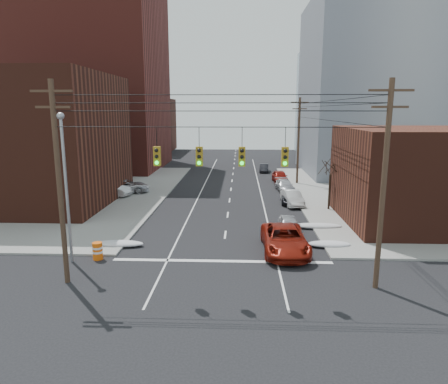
# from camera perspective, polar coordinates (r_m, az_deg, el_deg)

# --- Properties ---
(ground) EXTENTS (160.00, 160.00, 0.00)m
(ground) POSITION_cam_1_polar(r_m,az_deg,el_deg) (19.90, -1.20, -16.71)
(ground) COLOR black
(ground) RESTS_ON ground
(building_brick_tall) EXTENTS (24.00, 20.00, 30.00)m
(building_brick_tall) POSITION_cam_1_polar(r_m,az_deg,el_deg) (70.35, -19.29, 15.53)
(building_brick_tall) COLOR maroon
(building_brick_tall) RESTS_ON ground
(building_brick_near) EXTENTS (20.00, 16.00, 13.00)m
(building_brick_near) POSITION_cam_1_polar(r_m,az_deg,el_deg) (45.85, -28.12, 6.59)
(building_brick_near) COLOR #471F15
(building_brick_near) RESTS_ON ground
(building_brick_far) EXTENTS (22.00, 18.00, 12.00)m
(building_brick_far) POSITION_cam_1_polar(r_m,az_deg,el_deg) (95.48, -14.32, 9.21)
(building_brick_far) COLOR #471F15
(building_brick_far) RESTS_ON ground
(building_office) EXTENTS (22.00, 20.00, 25.00)m
(building_office) POSITION_cam_1_polar(r_m,az_deg,el_deg) (65.00, 21.74, 13.53)
(building_office) COLOR gray
(building_office) RESTS_ON ground
(building_glass) EXTENTS (20.00, 18.00, 22.00)m
(building_glass) POSITION_cam_1_polar(r_m,az_deg,el_deg) (90.43, 17.43, 12.10)
(building_glass) COLOR gray
(building_glass) RESTS_ON ground
(building_storefront) EXTENTS (16.00, 12.00, 8.00)m
(building_storefront) POSITION_cam_1_polar(r_m,az_deg,el_deg) (37.88, 28.81, 1.92)
(building_storefront) COLOR #471F15
(building_storefront) RESTS_ON ground
(utility_pole_left) EXTENTS (2.20, 0.28, 11.00)m
(utility_pole_left) POSITION_cam_1_polar(r_m,az_deg,el_deg) (22.92, -22.50, 1.54)
(utility_pole_left) COLOR #473323
(utility_pole_left) RESTS_ON ground
(utility_pole_right) EXTENTS (2.20, 0.28, 11.00)m
(utility_pole_right) POSITION_cam_1_polar(r_m,az_deg,el_deg) (22.07, 21.86, 1.23)
(utility_pole_right) COLOR #473323
(utility_pole_right) RESTS_ON ground
(utility_pole_far) EXTENTS (2.20, 0.28, 11.00)m
(utility_pole_far) POSITION_cam_1_polar(r_m,az_deg,el_deg) (52.13, 10.59, 7.41)
(utility_pole_far) COLOR #473323
(utility_pole_far) RESTS_ON ground
(traffic_signals) EXTENTS (17.00, 0.42, 2.02)m
(traffic_signals) POSITION_cam_1_polar(r_m,az_deg,el_deg) (20.60, -0.51, 5.28)
(traffic_signals) COLOR black
(traffic_signals) RESTS_ON ground
(street_light) EXTENTS (0.44, 0.44, 9.32)m
(street_light) POSITION_cam_1_polar(r_m,az_deg,el_deg) (26.07, -21.73, 2.18)
(street_light) COLOR gray
(street_light) RESTS_ON ground
(bare_tree) EXTENTS (2.09, 2.20, 4.93)m
(bare_tree) POSITION_cam_1_polar(r_m,az_deg,el_deg) (39.08, 14.84, 0.73)
(bare_tree) COLOR black
(bare_tree) RESTS_ON ground
(snow_nw) EXTENTS (3.50, 1.08, 0.42)m
(snow_nw) POSITION_cam_1_polar(r_m,az_deg,el_deg) (29.31, -14.78, -7.14)
(snow_nw) COLOR silver
(snow_nw) RESTS_ON ground
(snow_ne) EXTENTS (3.00, 1.08, 0.42)m
(snow_ne) POSITION_cam_1_polar(r_m,az_deg,el_deg) (29.20, 14.77, -7.21)
(snow_ne) COLOR silver
(snow_ne) RESTS_ON ground
(snow_east_far) EXTENTS (4.00, 1.08, 0.42)m
(snow_east_far) POSITION_cam_1_polar(r_m,az_deg,el_deg) (33.40, 13.15, -4.74)
(snow_east_far) COLOR silver
(snow_east_far) RESTS_ON ground
(red_pickup) EXTENTS (3.01, 6.35, 1.75)m
(red_pickup) POSITION_cam_1_polar(r_m,az_deg,el_deg) (27.41, 8.66, -6.73)
(red_pickup) COLOR maroon
(red_pickup) RESTS_ON ground
(parked_car_a) EXTENTS (1.72, 4.06, 1.37)m
(parked_car_a) POSITION_cam_1_polar(r_m,az_deg,el_deg) (31.46, 9.27, -4.70)
(parked_car_a) COLOR #AEAEB3
(parked_car_a) RESTS_ON ground
(parked_car_b) EXTENTS (2.05, 4.62, 1.47)m
(parked_car_b) POSITION_cam_1_polar(r_m,az_deg,el_deg) (40.87, 9.74, -0.84)
(parked_car_b) COLOR silver
(parked_car_b) RESTS_ON ground
(parked_car_c) EXTENTS (2.31, 4.61, 1.25)m
(parked_car_c) POSITION_cam_1_polar(r_m,az_deg,el_deg) (41.70, 9.59, -0.74)
(parked_car_c) COLOR black
(parked_car_c) RESTS_ON ground
(parked_car_d) EXTENTS (2.23, 4.66, 1.31)m
(parked_car_d) POSITION_cam_1_polar(r_m,az_deg,el_deg) (47.95, 8.65, 0.94)
(parked_car_d) COLOR #ACACB1
(parked_car_d) RESTS_ON ground
(parked_car_e) EXTENTS (2.03, 4.59, 1.54)m
(parked_car_e) POSITION_cam_1_polar(r_m,az_deg,el_deg) (53.69, 7.99, 2.22)
(parked_car_e) COLOR maroon
(parked_car_e) RESTS_ON ground
(parked_car_f) EXTENTS (1.58, 3.89, 1.25)m
(parked_car_f) POSITION_cam_1_polar(r_m,az_deg,el_deg) (62.31, 5.74, 3.44)
(parked_car_f) COLOR black
(parked_car_f) RESTS_ON ground
(lot_car_a) EXTENTS (5.01, 3.01, 1.56)m
(lot_car_a) POSITION_cam_1_polar(r_m,az_deg,el_deg) (45.71, -15.97, 0.44)
(lot_car_a) COLOR silver
(lot_car_a) RESTS_ON sidewalk_nw
(lot_car_b) EXTENTS (5.88, 3.69, 1.51)m
(lot_car_b) POSITION_cam_1_polar(r_m,az_deg,el_deg) (47.01, -13.94, 0.82)
(lot_car_b) COLOR silver
(lot_car_b) RESTS_ON sidewalk_nw
(lot_car_c) EXTENTS (4.33, 1.93, 1.23)m
(lot_car_c) POSITION_cam_1_polar(r_m,az_deg,el_deg) (44.44, -25.16, -0.75)
(lot_car_c) COLOR black
(lot_car_c) RESTS_ON sidewalk_nw
(lot_car_d) EXTENTS (4.50, 2.41, 1.45)m
(lot_car_d) POSITION_cam_1_polar(r_m,az_deg,el_deg) (51.83, -20.33, 1.39)
(lot_car_d) COLOR #BCBBC0
(lot_car_d) RESTS_ON sidewalk_nw
(construction_barrel) EXTENTS (0.68, 0.68, 1.13)m
(construction_barrel) POSITION_cam_1_polar(r_m,az_deg,el_deg) (27.15, -17.61, -8.00)
(construction_barrel) COLOR #ED5C0C
(construction_barrel) RESTS_ON ground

